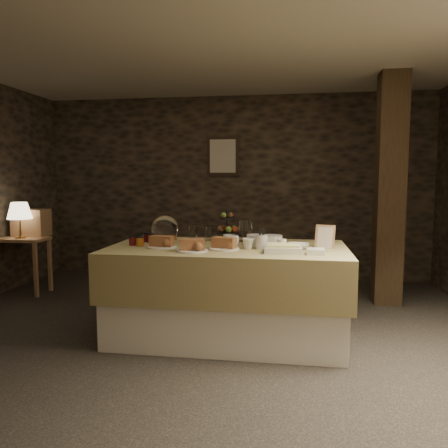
# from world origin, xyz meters

# --- Properties ---
(ground_plane) EXTENTS (5.50, 5.00, 0.01)m
(ground_plane) POSITION_xyz_m (0.00, 0.00, 0.00)
(ground_plane) COLOR black
(ground_plane) RESTS_ON ground
(room_shell) EXTENTS (5.52, 5.02, 2.60)m
(room_shell) POSITION_xyz_m (0.00, 0.00, 1.56)
(room_shell) COLOR black
(room_shell) RESTS_ON ground
(buffet_table) EXTENTS (2.10, 1.12, 0.83)m
(buffet_table) POSITION_xyz_m (0.27, 0.03, 0.48)
(buffet_table) COLOR silver
(buffet_table) RESTS_ON ground_plane
(console_table) EXTENTS (0.66, 0.37, 0.70)m
(console_table) POSITION_xyz_m (-2.50, 1.14, 0.57)
(console_table) COLOR olive
(console_table) RESTS_ON ground_plane
(table_lamp) EXTENTS (0.29, 0.29, 0.44)m
(table_lamp) POSITION_xyz_m (-2.45, 1.09, 1.04)
(table_lamp) COLOR #AA7730
(table_lamp) RESTS_ON console_table
(wine_rack) EXTENTS (0.42, 0.26, 0.34)m
(wine_rack) POSITION_xyz_m (-2.45, 1.32, 0.87)
(wine_rack) COLOR olive
(wine_rack) RESTS_ON console_table
(chair) EXTENTS (0.44, 0.42, 0.62)m
(chair) POSITION_xyz_m (0.10, 1.95, 0.35)
(chair) COLOR olive
(chair) RESTS_ON ground_plane
(timber_column) EXTENTS (0.30, 0.30, 2.60)m
(timber_column) POSITION_xyz_m (1.92, 1.39, 1.30)
(timber_column) COLOR black
(timber_column) RESTS_ON ground_plane
(framed_picture) EXTENTS (0.45, 0.04, 0.55)m
(framed_picture) POSITION_xyz_m (-0.15, 2.47, 1.75)
(framed_picture) COLOR #2D2117
(framed_picture) RESTS_ON room_shell
(plate_stack_a) EXTENTS (0.19, 0.19, 0.10)m
(plate_stack_a) POSITION_xyz_m (0.53, 0.11, 0.88)
(plate_stack_a) COLOR silver
(plate_stack_a) RESTS_ON buffet_table
(plate_stack_b) EXTENTS (0.20, 0.20, 0.08)m
(plate_stack_b) POSITION_xyz_m (0.65, 0.22, 0.87)
(plate_stack_b) COLOR silver
(plate_stack_b) RESTS_ON buffet_table
(cutlery_holder) EXTENTS (0.10, 0.10, 0.12)m
(cutlery_holder) POSITION_xyz_m (0.58, -0.06, 0.89)
(cutlery_holder) COLOR silver
(cutlery_holder) RESTS_ON buffet_table
(cup_a) EXTENTS (0.15, 0.15, 0.11)m
(cup_a) POSITION_xyz_m (0.31, -0.04, 0.88)
(cup_a) COLOR silver
(cup_a) RESTS_ON buffet_table
(cup_b) EXTENTS (0.12, 0.12, 0.09)m
(cup_b) POSITION_xyz_m (0.46, -0.08, 0.88)
(cup_b) COLOR silver
(cup_b) RESTS_ON buffet_table
(mug_c) EXTENTS (0.09, 0.09, 0.09)m
(mug_c) POSITION_xyz_m (0.26, 0.11, 0.88)
(mug_c) COLOR silver
(mug_c) RESTS_ON buffet_table
(mug_d) EXTENTS (0.08, 0.08, 0.09)m
(mug_d) POSITION_xyz_m (0.75, -0.07, 0.88)
(mug_d) COLOR silver
(mug_d) RESTS_ON buffet_table
(bowl) EXTENTS (0.20, 0.20, 0.05)m
(bowl) POSITION_xyz_m (0.89, -0.01, 0.85)
(bowl) COLOR silver
(bowl) RESTS_ON buffet_table
(cake_dome) EXTENTS (0.26, 0.26, 0.26)m
(cake_dome) POSITION_xyz_m (-0.37, 0.27, 0.94)
(cake_dome) COLOR olive
(cake_dome) RESTS_ON buffet_table
(fruit_stand) EXTENTS (0.22, 0.22, 0.31)m
(fruit_stand) POSITION_xyz_m (0.22, 0.37, 0.95)
(fruit_stand) COLOR black
(fruit_stand) RESTS_ON buffet_table
(bread_platter_left) EXTENTS (0.26, 0.26, 0.11)m
(bread_platter_left) POSITION_xyz_m (-0.29, -0.13, 0.87)
(bread_platter_left) COLOR silver
(bread_platter_left) RESTS_ON buffet_table
(bread_platter_center) EXTENTS (0.26, 0.26, 0.11)m
(bread_platter_center) POSITION_xyz_m (0.02, -0.28, 0.87)
(bread_platter_center) COLOR silver
(bread_platter_center) RESTS_ON buffet_table
(bread_platter_right) EXTENTS (0.26, 0.26, 0.11)m
(bread_platter_right) POSITION_xyz_m (0.27, -0.14, 0.87)
(bread_platter_right) COLOR silver
(bread_platter_right) RESTS_ON buffet_table
(jam_jars) EXTENTS (0.18, 0.32, 0.07)m
(jam_jars) POSITION_xyz_m (-0.53, 0.06, 0.87)
(jam_jars) COLOR maroon
(jam_jars) RESTS_ON buffet_table
(tart_dish) EXTENTS (0.30, 0.22, 0.07)m
(tart_dish) POSITION_xyz_m (0.77, -0.22, 0.86)
(tart_dish) COLOR silver
(tart_dish) RESTS_ON buffet_table
(square_dish) EXTENTS (0.14, 0.14, 0.04)m
(square_dish) POSITION_xyz_m (1.02, -0.26, 0.85)
(square_dish) COLOR silver
(square_dish) RESTS_ON buffet_table
(menu_frame) EXTENTS (0.18, 0.12, 0.22)m
(menu_frame) POSITION_xyz_m (1.12, 0.09, 0.92)
(menu_frame) COLOR olive
(menu_frame) RESTS_ON buffet_table
(storage_jar_a) EXTENTS (0.10, 0.10, 0.16)m
(storage_jar_a) POSITION_xyz_m (-0.11, 0.31, 0.91)
(storage_jar_a) COLOR white
(storage_jar_a) RESTS_ON buffet_table
(storage_jar_b) EXTENTS (0.09, 0.09, 0.14)m
(storage_jar_b) POSITION_xyz_m (0.03, 0.41, 0.90)
(storage_jar_b) COLOR white
(storage_jar_b) RESTS_ON buffet_table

